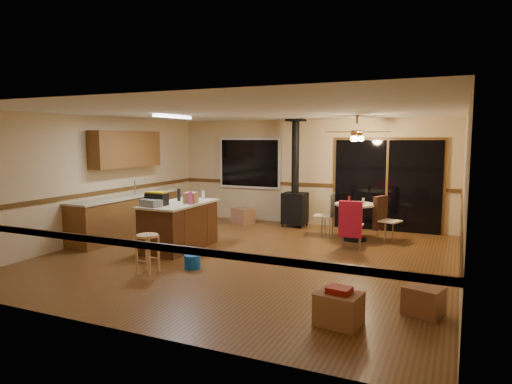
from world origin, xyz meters
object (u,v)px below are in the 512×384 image
Objects in this scene: wood_stove at (295,197)px; chair_right at (381,213)px; kitchen_island at (179,226)px; toolbox_black at (157,199)px; dining_table at (355,215)px; blue_bucket at (192,262)px; chair_near at (351,219)px; toolbox_grey at (151,203)px; box_corner_a at (339,309)px; box_corner_b at (423,301)px; bar_stool at (148,254)px; chair_left at (329,210)px; box_under_window at (243,216)px.

chair_right is (2.17, -0.79, -0.13)m from wood_stove.
toolbox_black is (-0.21, -0.42, 0.56)m from kitchen_island.
kitchen_island is 2.00× the size of dining_table.
blue_bucket is at bearing -94.56° from wood_stove.
wood_stove is at bearing 160.07° from chair_right.
kitchen_island is 2.40× the size of chair_near.
toolbox_black is at bearing -113.44° from wood_stove.
dining_table is (3.14, 2.76, -0.44)m from toolbox_grey.
box_corner_a reaches higher than blue_bucket.
toolbox_black is at bearing 150.71° from blue_bucket.
box_corner_b is (4.60, -1.63, -0.28)m from kitchen_island.
chair_near is at bearing -45.46° from wood_stove.
chair_near is (1.75, -1.78, -0.13)m from wood_stove.
bar_stool is at bearing -60.19° from toolbox_black.
box_corner_a is (2.77, -1.26, 0.07)m from blue_bucket.
kitchen_island is 3.92× the size of box_corner_b.
wood_stove reaches higher than dining_table.
chair_left is at bearing 106.73° from box_corner_a.
chair_near is (3.25, 1.88, -0.37)m from toolbox_grey.
box_under_window is (-0.48, 4.46, -0.12)m from bar_stool.
toolbox_grey is 0.19m from toolbox_black.
kitchen_island is 3.43× the size of box_under_window.
box_corner_a is at bearing -65.70° from wood_stove.
chair_left is at bearing 48.34° from toolbox_grey.
wood_stove is 5.13× the size of box_corner_a.
chair_near reaches higher than bar_stool.
wood_stove reaches higher than toolbox_grey.
box_under_window is 6.42m from box_corner_a.
kitchen_island is 3.42× the size of box_corner_a.
box_corner_b is at bearing -8.52° from blue_bucket.
kitchen_island is 1.66m from bar_stool.
kitchen_island is 2.69× the size of bar_stool.
blue_bucket is at bearing 45.11° from bar_stool.
chair_right is (3.67, 2.87, -0.37)m from toolbox_grey.
chair_left is 1.05× the size of box_under_window.
chair_left is (1.05, -0.79, -0.14)m from wood_stove.
chair_near is 3.48m from box_under_window.
wood_stove is 5.14× the size of box_under_window.
kitchen_island is 4.09× the size of toolbox_grey.
toolbox_black is 1.52m from bar_stool.
kitchen_island is at bearing -146.94° from chair_right.
kitchen_island is at bearing -143.89° from dining_table.
toolbox_grey reaches higher than bar_stool.
box_corner_a is at bearing -73.27° from chair_left.
chair_near is at bearing 22.53° from kitchen_island.
kitchen_island reaches higher than box_corner_a.
chair_near is 1.42× the size of box_corner_a.
dining_table is at bearing 36.11° from kitchen_island.
box_under_window is (-1.31, -0.18, -0.53)m from wood_stove.
kitchen_island reaches higher than blue_bucket.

